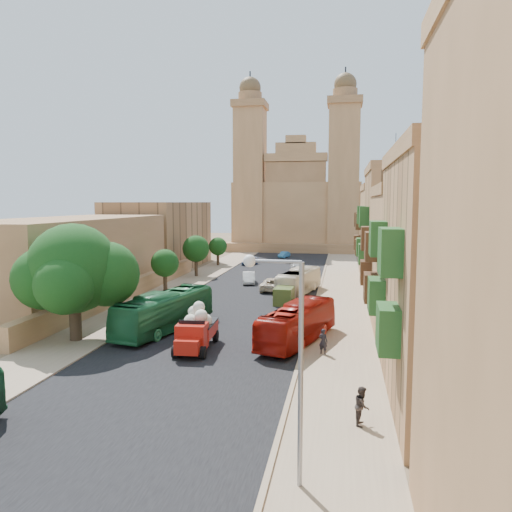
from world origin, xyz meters
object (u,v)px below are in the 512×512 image
(street_tree_c, at_px, (196,249))
(car_cream, at_px, (272,284))
(car_white_b, at_px, (297,266))
(street_tree_b, at_px, (165,263))
(ficus_tree, at_px, (74,272))
(pedestrian_a, at_px, (323,341))
(bus_cream_east, at_px, (299,281))
(streetlamp, at_px, (287,342))
(street_tree_d, at_px, (218,247))
(car_dkblue, at_px, (250,261))
(street_tree_a, at_px, (117,282))
(car_blue_a, at_px, (178,306))
(bus_red_east, at_px, (298,323))
(car_white_a, at_px, (249,278))
(pedestrian_c, at_px, (314,322))
(pedestrian_b, at_px, (362,406))
(red_truck, at_px, (196,329))
(church, at_px, (298,204))
(car_blue_b, at_px, (284,255))
(bus_green_north, at_px, (165,311))
(olive_pickup, at_px, (285,295))

(street_tree_c, bearing_deg, car_cream, -38.24)
(car_white_b, bearing_deg, street_tree_b, 46.90)
(ficus_tree, height_order, pedestrian_a, ficus_tree)
(street_tree_b, xyz_separation_m, bus_cream_east, (14.90, 1.38, -1.84))
(streetlamp, bearing_deg, street_tree_d, 106.46)
(bus_cream_east, xyz_separation_m, car_dkblue, (-9.90, 23.77, -0.80))
(street_tree_a, height_order, streetlamp, streetlamp)
(car_white_b, height_order, pedestrian_a, pedestrian_a)
(car_blue_a, bearing_deg, bus_red_east, -31.54)
(street_tree_d, xyz_separation_m, car_white_a, (8.18, -16.77, -2.28))
(pedestrian_a, distance_m, pedestrian_c, 5.72)
(street_tree_a, xyz_separation_m, bus_cream_east, (14.90, 13.38, -1.63))
(street_tree_b, relative_size, car_cream, 0.92)
(ficus_tree, relative_size, pedestrian_a, 4.98)
(bus_red_east, bearing_deg, pedestrian_b, 124.53)
(streetlamp, xyz_separation_m, red_truck, (-7.89, 15.28, -3.81))
(bus_cream_east, distance_m, pedestrian_a, 21.98)
(church, xyz_separation_m, street_tree_d, (-10.00, -30.61, -6.53))
(street_tree_d, bearing_deg, red_truck, -77.60)
(bus_cream_east, height_order, pedestrian_b, bus_cream_east)
(red_truck, distance_m, car_blue_b, 57.24)
(car_blue_a, relative_size, pedestrian_a, 2.42)
(street_tree_d, relative_size, red_truck, 0.81)
(street_tree_d, relative_size, car_white_b, 1.08)
(car_blue_b, distance_m, pedestrian_c, 51.85)
(street_tree_a, bearing_deg, pedestrian_b, -42.20)
(church, relative_size, pedestrian_a, 21.23)
(car_cream, distance_m, pedestrian_c, 18.33)
(church, bearing_deg, street_tree_b, -100.38)
(bus_cream_east, bearing_deg, bus_red_east, 107.40)
(street_tree_b, height_order, street_tree_c, street_tree_c)
(church, bearing_deg, bus_green_north, -93.23)
(pedestrian_b, bearing_deg, ficus_tree, 69.54)
(car_blue_b, xyz_separation_m, pedestrian_c, (8.36, -51.17, 0.21))
(car_dkblue, bearing_deg, car_white_b, -17.20)
(street_tree_c, height_order, olive_pickup, street_tree_c)
(street_tree_d, height_order, car_dkblue, street_tree_d)
(bus_green_north, height_order, bus_cream_east, bus_green_north)
(bus_green_north, bearing_deg, car_cream, 85.84)
(street_tree_d, distance_m, red_truck, 45.81)
(bus_cream_east, xyz_separation_m, car_cream, (-3.15, 1.36, -0.64))
(red_truck, bearing_deg, bus_cream_east, 77.08)
(church, distance_m, car_blue_a, 65.88)
(street_tree_b, distance_m, pedestrian_b, 36.96)
(car_cream, height_order, car_white_b, car_cream)
(church, xyz_separation_m, olive_pickup, (4.00, -58.61, -8.70))
(street_tree_b, bearing_deg, red_truck, -64.61)
(car_white_a, bearing_deg, street_tree_c, 138.05)
(red_truck, bearing_deg, olive_pickup, 76.00)
(street_tree_d, xyz_separation_m, car_blue_b, (9.14, 12.51, -2.43))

